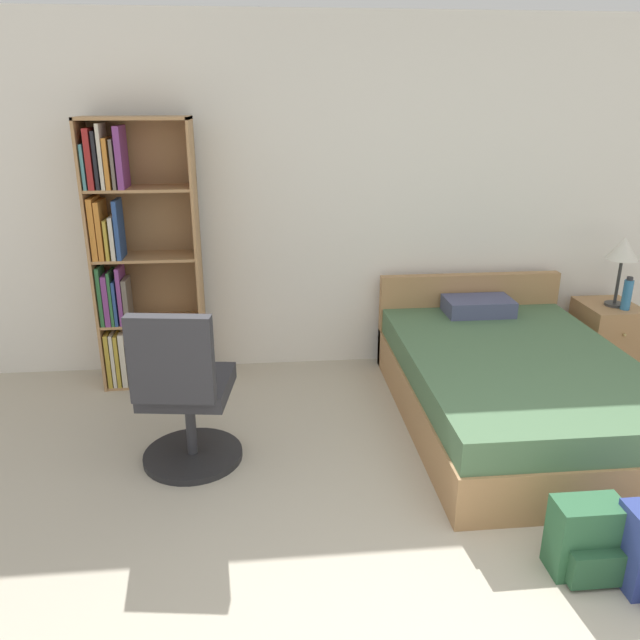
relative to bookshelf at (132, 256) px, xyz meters
name	(u,v)px	position (x,y,z in m)	size (l,w,h in m)	color
wall_back	(402,199)	(1.99, 0.28, 0.33)	(9.00, 0.06, 2.60)	white
bookshelf	(132,256)	(0.00, 0.00, 0.00)	(0.74, 0.32, 1.91)	#AD7F51
bed	(511,383)	(2.53, -0.82, -0.72)	(1.42, 2.09, 0.74)	#AD7F51
office_chair	(185,398)	(0.46, -1.21, -0.53)	(0.58, 0.64, 1.00)	#232326
nightstand	(605,336)	(3.58, -0.08, -0.71)	(0.40, 0.49, 0.52)	#AD7F51
table_lamp	(623,252)	(3.60, -0.11, -0.03)	(0.23, 0.23, 0.53)	#333333
water_bottle	(627,294)	(3.63, -0.20, -0.33)	(0.07, 0.07, 0.25)	teal
backpack_green	(586,540)	(2.32, -2.24, -0.80)	(0.31, 0.23, 0.36)	#2D603D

